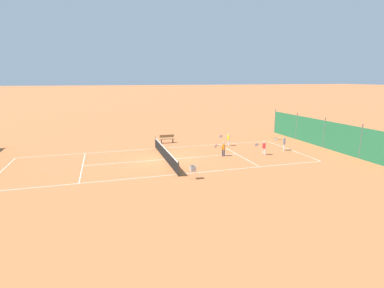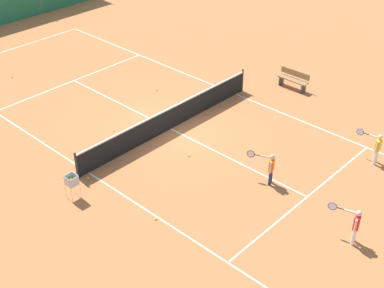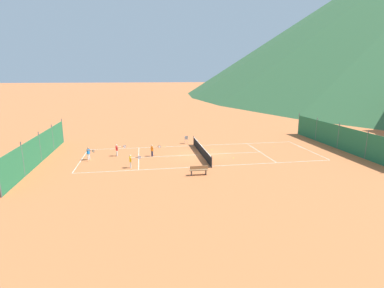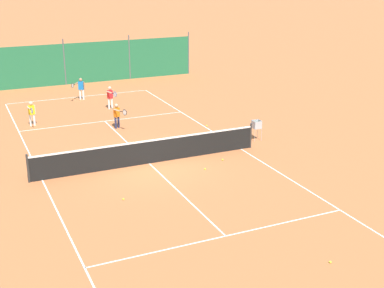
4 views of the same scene
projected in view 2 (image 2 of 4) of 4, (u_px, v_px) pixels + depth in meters
ground_plane at (171, 129)px, 21.36m from camera, size 600.00×600.00×0.00m
court_line_markings at (171, 129)px, 21.36m from camera, size 8.25×23.85×0.01m
tennis_net at (170, 118)px, 21.09m from camera, size 9.18×0.08×1.06m
player_near_service at (377, 146)px, 18.99m from camera, size 0.41×1.02×1.20m
player_far_baseline at (355, 224)px, 15.50m from camera, size 0.40×1.05×1.22m
player_near_baseline at (270, 166)px, 17.95m from camera, size 0.41×1.03×1.19m
tennis_ball_by_net_left at (12, 77)px, 25.29m from camera, size 0.07×0.07×0.07m
tennis_ball_alley_left at (88, 178)px, 18.51m from camera, size 0.07×0.07×0.07m
tennis_ball_alley_right at (157, 90)px, 24.16m from camera, size 0.07×0.07×0.07m
tennis_ball_mid_court at (102, 147)px, 20.16m from camera, size 0.07×0.07×0.07m
tennis_ball_far_corner at (189, 156)px, 19.68m from camera, size 0.07×0.07×0.07m
tennis_ball_near_corner at (112, 38)px, 29.49m from camera, size 0.07×0.07×0.07m
tennis_ball_by_net_right at (156, 219)px, 16.70m from camera, size 0.07×0.07×0.07m
tennis_ball_service_box at (113, 131)px, 21.16m from camera, size 0.07×0.07×0.07m
ball_hopper at (72, 182)px, 17.29m from camera, size 0.36×0.36×0.89m
courtside_bench at (293, 79)px, 24.14m from camera, size 0.36×1.50×0.84m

